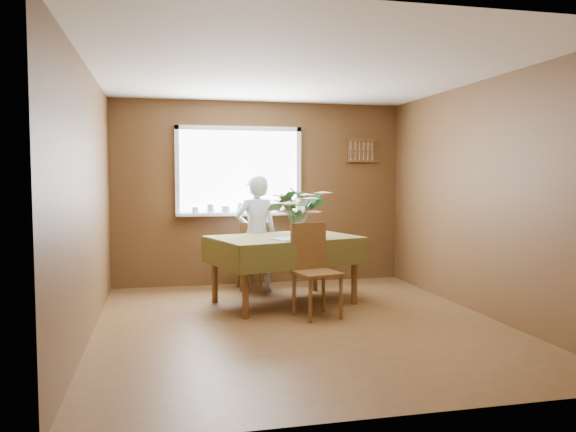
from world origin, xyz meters
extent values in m
plane|color=brown|center=(0.00, 0.00, 0.00)|extent=(4.50, 4.50, 0.00)
plane|color=white|center=(0.00, 0.00, 2.50)|extent=(4.50, 4.50, 0.00)
plane|color=brown|center=(0.00, 2.25, 1.25)|extent=(4.00, 0.00, 4.00)
plane|color=brown|center=(0.00, -2.25, 1.25)|extent=(4.00, 0.00, 4.00)
plane|color=brown|center=(-2.00, 0.00, 1.25)|extent=(0.00, 4.50, 4.50)
plane|color=brown|center=(2.00, 0.00, 1.25)|extent=(0.00, 4.50, 4.50)
cube|color=white|center=(-0.30, 2.23, 1.55)|extent=(1.60, 0.01, 1.10)
cube|color=white|center=(-0.30, 2.22, 2.13)|extent=(1.72, 0.06, 0.06)
cube|color=white|center=(-0.30, 2.22, 0.97)|extent=(1.72, 0.06, 0.06)
cube|color=white|center=(-1.13, 2.22, 1.55)|extent=(0.06, 0.06, 1.22)
cube|color=white|center=(0.53, 2.22, 1.55)|extent=(0.06, 0.06, 1.22)
cube|color=white|center=(-0.30, 2.15, 0.98)|extent=(1.72, 0.20, 0.04)
cylinder|color=white|center=(-0.90, 2.13, 1.04)|extent=(0.09, 0.09, 0.08)
cylinder|color=white|center=(-0.70, 2.13, 1.06)|extent=(0.11, 0.11, 0.12)
cylinder|color=white|center=(-0.50, 2.13, 1.05)|extent=(0.12, 0.12, 0.09)
cylinder|color=white|center=(-0.30, 2.13, 1.06)|extent=(0.10, 0.10, 0.13)
cylinder|color=white|center=(-0.10, 2.13, 1.05)|extent=(0.11, 0.11, 0.10)
cylinder|color=white|center=(0.10, 2.13, 1.04)|extent=(0.09, 0.09, 0.08)
cylinder|color=white|center=(0.30, 2.13, 1.06)|extent=(0.11, 0.11, 0.12)
cube|color=brown|center=(1.45, 2.23, 1.85)|extent=(0.40, 0.03, 0.30)
cube|color=brown|center=(1.45, 2.21, 2.00)|extent=(0.44, 0.04, 0.03)
cube|color=brown|center=(1.45, 2.21, 1.70)|extent=(0.44, 0.04, 0.03)
cylinder|color=brown|center=(-0.50, 0.33, 0.37)|extent=(0.07, 0.07, 0.73)
cylinder|color=brown|center=(0.82, 0.71, 0.37)|extent=(0.07, 0.07, 0.73)
cylinder|color=brown|center=(-0.74, 1.16, 0.37)|extent=(0.07, 0.07, 0.73)
cylinder|color=brown|center=(0.58, 1.54, 0.37)|extent=(0.07, 0.07, 0.73)
cube|color=brown|center=(0.04, 0.93, 0.75)|extent=(1.77, 1.42, 0.04)
cube|color=#3E3A16|center=(0.04, 0.93, 0.78)|extent=(1.85, 1.50, 0.01)
cube|color=#3E3A16|center=(0.19, 0.41, 0.63)|extent=(1.55, 0.46, 0.29)
cube|color=#3E3A16|center=(-0.11, 1.46, 0.63)|extent=(1.55, 0.46, 0.29)
cube|color=#3E3A16|center=(-0.73, 0.71, 0.63)|extent=(0.32, 1.05, 0.29)
cube|color=#3E3A16|center=(0.81, 1.16, 0.63)|extent=(0.32, 1.05, 0.29)
cube|color=#4A92D3|center=(0.11, 0.69, 0.79)|extent=(0.54, 0.46, 0.01)
cylinder|color=brown|center=(-0.03, 2.04, 0.21)|extent=(0.04, 0.04, 0.41)
cylinder|color=brown|center=(-0.36, 2.02, 0.21)|extent=(0.04, 0.04, 0.41)
cylinder|color=brown|center=(-0.02, 1.71, 0.21)|extent=(0.04, 0.04, 0.41)
cylinder|color=brown|center=(-0.35, 1.70, 0.21)|extent=(0.04, 0.04, 0.41)
cube|color=brown|center=(-0.19, 1.87, 0.43)|extent=(0.40, 0.40, 0.03)
cube|color=brown|center=(-0.19, 1.69, 0.67)|extent=(0.38, 0.04, 0.46)
cylinder|color=brown|center=(0.11, 0.00, 0.23)|extent=(0.04, 0.04, 0.45)
cylinder|color=brown|center=(0.46, 0.09, 0.23)|extent=(0.04, 0.04, 0.45)
cylinder|color=brown|center=(0.02, 0.35, 0.23)|extent=(0.04, 0.04, 0.45)
cylinder|color=brown|center=(0.37, 0.44, 0.23)|extent=(0.04, 0.04, 0.45)
cube|color=brown|center=(0.24, 0.22, 0.47)|extent=(0.51, 0.51, 0.03)
cube|color=brown|center=(0.19, 0.41, 0.73)|extent=(0.42, 0.13, 0.50)
imported|color=white|center=(-0.17, 1.65, 0.75)|extent=(0.58, 0.42, 1.49)
cylinder|color=white|center=(0.12, 0.70, 0.86)|extent=(0.12, 0.12, 0.15)
cylinder|color=#33662D|center=(0.12, 0.70, 0.98)|extent=(0.07, 0.07, 0.11)
cylinder|color=white|center=(0.49, 1.19, 0.79)|extent=(0.34, 0.34, 0.01)
cube|color=silver|center=(0.33, 0.73, 0.79)|extent=(0.06, 0.21, 0.00)
camera|label=1|loc=(-1.35, -5.38, 1.48)|focal=35.00mm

